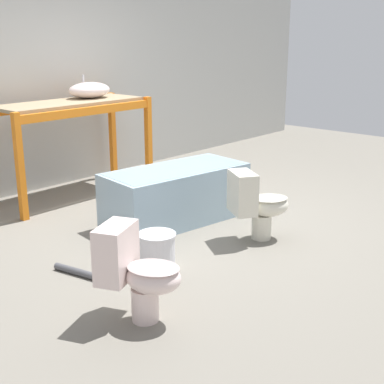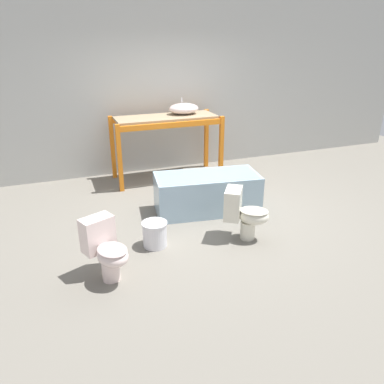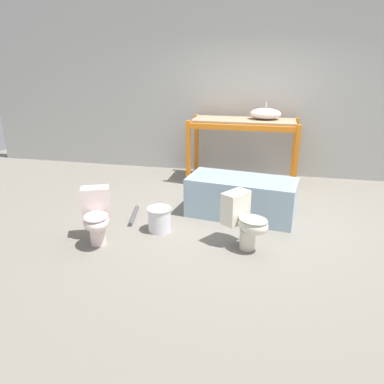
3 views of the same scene
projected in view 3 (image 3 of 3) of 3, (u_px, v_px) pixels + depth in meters
ground_plane at (241, 217)px, 5.31m from camera, size 12.00×12.00×0.00m
warehouse_wall_rear at (256, 88)px, 6.77m from camera, size 10.80×0.08×3.20m
shelving_rack at (243, 130)px, 6.49m from camera, size 1.88×0.76×1.12m
sink_basin at (265, 114)px, 6.39m from camera, size 0.53×0.40×0.27m
bathtub_main at (241, 195)px, 5.25m from camera, size 1.57×0.87×0.56m
toilet_near at (245, 219)px, 4.37m from camera, size 0.63×0.57×0.66m
toilet_far at (96, 215)px, 4.48m from camera, size 0.51×0.63×0.66m
bucket_white at (159, 219)px, 4.85m from camera, size 0.31×0.31×0.32m
loose_pipe at (134, 215)px, 5.29m from camera, size 0.18×0.62×0.06m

